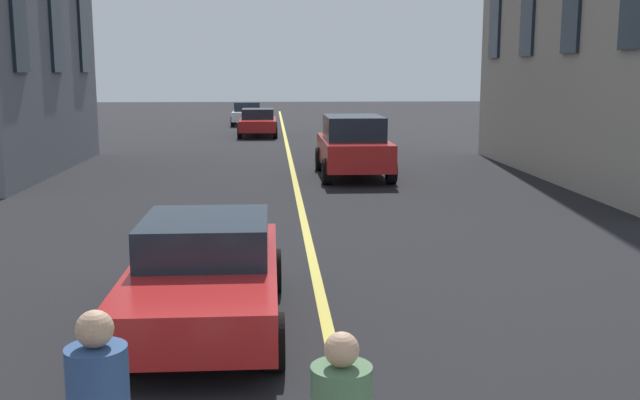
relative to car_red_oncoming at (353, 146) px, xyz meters
The scene contains 5 objects.
lane_centre_line 2.40m from the car_red_oncoming, 123.40° to the left, with size 80.00×0.16×0.01m.
car_red_oncoming is the anchor object (origin of this frame).
car_red_mid 13.81m from the car_red_oncoming, 165.86° to the left, with size 4.40×1.95×1.37m.
car_red_trailing 15.37m from the car_red_oncoming, 12.03° to the left, with size 4.40×1.95×1.37m.
car_white_far 23.30m from the car_red_oncoming, ahead, with size 3.90×1.89×1.40m.
Camera 1 is at (-1.27, 0.68, 3.20)m, focal length 41.22 mm.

